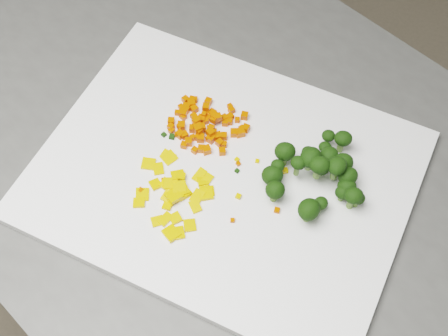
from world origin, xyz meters
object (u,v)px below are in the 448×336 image
at_px(counter_block, 226,280).
at_px(broccoli_pile, 316,170).
at_px(carrot_pile, 208,119).
at_px(pepper_pile, 180,190).
at_px(cutting_board, 224,175).

relative_size(counter_block, broccoli_pile, 7.59).
distance_m(carrot_pile, pepper_pile, 0.11).
height_order(counter_block, carrot_pile, carrot_pile).
distance_m(cutting_board, carrot_pile, 0.08).
bearing_deg(cutting_board, pepper_pile, -129.00).
relative_size(counter_block, pepper_pile, 7.85).
xyz_separation_m(cutting_board, carrot_pile, (-0.05, 0.06, 0.02)).
height_order(cutting_board, broccoli_pile, broccoli_pile).
bearing_deg(pepper_pile, counter_block, 69.07).
xyz_separation_m(counter_block, cutting_board, (0.01, -0.03, 0.46)).
height_order(counter_block, broccoli_pile, broccoli_pile).
bearing_deg(cutting_board, carrot_pile, 128.27).
relative_size(counter_block, carrot_pile, 9.11).
height_order(carrot_pile, pepper_pile, carrot_pile).
bearing_deg(counter_block, cutting_board, -76.07).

